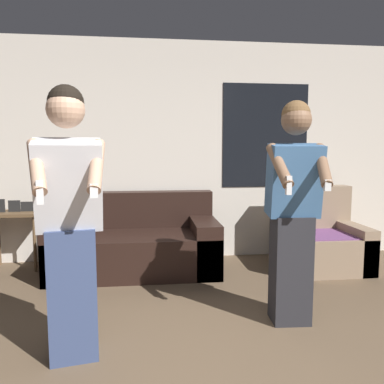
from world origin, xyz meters
The scene contains 6 objects.
wall_back centered at (0.02, 3.33, 1.35)m, with size 6.12×0.07×2.70m.
couch centered at (-0.49, 2.83, 0.30)m, with size 1.84×0.92×0.87m.
armchair centered at (1.65, 2.71, 0.30)m, with size 0.93×0.81×0.93m.
side_table centered at (-1.87, 3.07, 0.56)m, with size 0.58×0.39×0.82m.
person_left centered at (-0.83, 1.03, 0.91)m, with size 0.47×0.56×1.76m.
person_right centered at (0.78, 1.38, 0.90)m, with size 0.45×0.50×1.74m.
Camera 1 is at (-0.33, -1.38, 1.37)m, focal length 35.00 mm.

